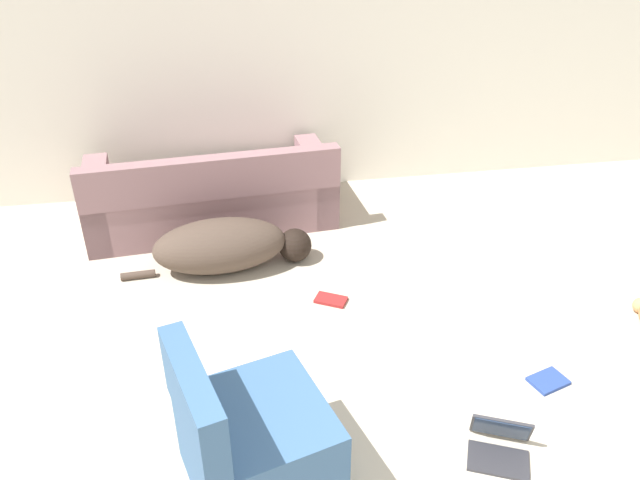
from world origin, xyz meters
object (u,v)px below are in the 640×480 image
object	(u,v)px
dog	(226,246)
couch	(212,196)
side_chair	(251,441)
book_red	(331,300)
book_blue	(548,381)
laptop_open	(500,441)

from	to	relation	value
dog	couch	bearing A→B (deg)	93.58
dog	side_chair	world-z (taller)	side_chair
couch	book_red	distance (m)	1.58
couch	book_red	size ratio (longest dim) A/B	8.32
couch	book_blue	size ratio (longest dim) A/B	8.33
couch	book_blue	xyz separation A→B (m)	(1.96, -2.39, -0.24)
book_red	couch	bearing A→B (deg)	120.88
dog	laptop_open	distance (m)	2.46
book_red	side_chair	distance (m)	1.63
book_red	side_chair	size ratio (longest dim) A/B	0.30
book_red	side_chair	xyz separation A→B (m)	(-0.67, -1.46, 0.28)
couch	laptop_open	distance (m)	3.18
laptop_open	book_blue	world-z (taller)	laptop_open
laptop_open	book_blue	bearing A→B (deg)	64.36
dog	book_blue	xyz separation A→B (m)	(1.87, -1.62, -0.19)
couch	dog	distance (m)	0.78
couch	book_red	world-z (taller)	couch
dog	book_red	world-z (taller)	dog
laptop_open	side_chair	bearing A→B (deg)	-157.04
laptop_open	book_red	distance (m)	1.61
couch	laptop_open	world-z (taller)	couch
laptop_open	side_chair	size ratio (longest dim) A/B	0.47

